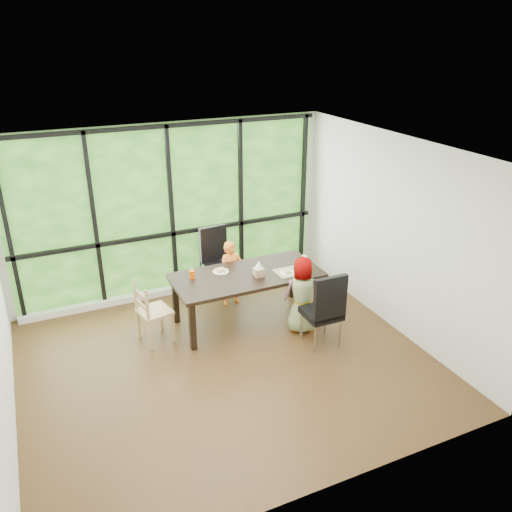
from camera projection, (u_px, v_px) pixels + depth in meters
name	position (u px, v px, depth m)	size (l,w,h in m)	color
ground	(226.00, 362.00, 6.71)	(5.00, 5.00, 0.00)	black
back_wall	(171.00, 211.00, 8.04)	(5.00, 5.00, 0.00)	silver
foliage_backdrop	(171.00, 211.00, 8.03)	(4.80, 0.02, 2.65)	#184915
window_mullions	(172.00, 212.00, 7.99)	(4.80, 0.06, 2.65)	black
window_sill	(178.00, 289.00, 8.48)	(4.80, 0.12, 0.10)	silver
dining_table	(247.00, 297.00, 7.52)	(2.10, 0.98, 0.75)	black
chair_window_leather	(219.00, 262.00, 8.27)	(0.46, 0.46, 1.08)	black
chair_interior_leather	(322.00, 308.00, 6.91)	(0.46, 0.46, 1.08)	black
chair_end_beech	(154.00, 311.00, 7.01)	(0.42, 0.40, 0.90)	tan
child_toddler	(231.00, 273.00, 7.96)	(0.37, 0.24, 1.02)	orange
child_older	(304.00, 294.00, 7.23)	(0.54, 0.35, 1.10)	gray
placemat	(291.00, 272.00, 7.44)	(0.45, 0.33, 0.01)	tan
plate_far	(221.00, 272.00, 7.43)	(0.23, 0.23, 0.01)	white
plate_near	(287.00, 273.00, 7.40)	(0.21, 0.21, 0.01)	white
orange_cup	(192.00, 274.00, 7.23)	(0.07, 0.07, 0.12)	#F85400
green_cup	(307.00, 267.00, 7.44)	(0.08, 0.08, 0.12)	green
white_mug	(304.00, 258.00, 7.79)	(0.07, 0.07, 0.07)	white
tissue_box	(259.00, 272.00, 7.30)	(0.13, 0.13, 0.11)	tan
crepe_rolls_far	(221.00, 270.00, 7.42)	(0.15, 0.12, 0.04)	tan
crepe_rolls_near	(287.00, 271.00, 7.39)	(0.10, 0.12, 0.04)	tan
straw_white	(192.00, 268.00, 7.19)	(0.01, 0.01, 0.20)	white
straw_pink	(307.00, 260.00, 7.40)	(0.01, 0.01, 0.20)	pink
tissue	(259.00, 265.00, 7.25)	(0.12, 0.12, 0.11)	white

